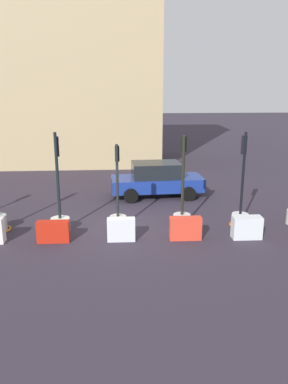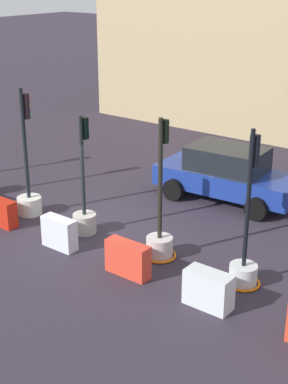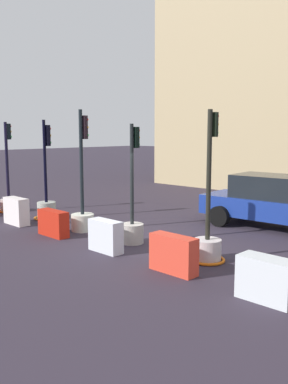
{
  "view_description": "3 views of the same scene",
  "coord_description": "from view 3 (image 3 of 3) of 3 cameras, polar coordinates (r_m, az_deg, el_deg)",
  "views": [
    {
      "loc": [
        0.02,
        -14.07,
        5.37
      ],
      "look_at": [
        0.92,
        -0.07,
        1.44
      ],
      "focal_mm": 36.32,
      "sensor_mm": 36.0,
      "label": 1
    },
    {
      "loc": [
        9.83,
        -10.56,
        6.77
      ],
      "look_at": [
        1.47,
        0.48,
        1.35
      ],
      "focal_mm": 53.78,
      "sensor_mm": 36.0,
      "label": 2
    },
    {
      "loc": [
        7.91,
        -8.07,
        3.05
      ],
      "look_at": [
        0.04,
        0.18,
        1.4
      ],
      "focal_mm": 38.94,
      "sensor_mm": 36.0,
      "label": 3
    }
  ],
  "objects": [
    {
      "name": "construction_barrier_1",
      "position": [
        14.48,
        -17.09,
        -2.52
      ],
      "size": [
        1.04,
        0.4,
        0.89
      ],
      "color": "silver",
      "rests_on": "ground_plane"
    },
    {
      "name": "construction_barrier_4",
      "position": [
        9.18,
        4.05,
        -8.48
      ],
      "size": [
        1.13,
        0.38,
        0.83
      ],
      "color": "red",
      "rests_on": "ground_plane"
    },
    {
      "name": "traffic_light_0",
      "position": [
        16.91,
        -18.04,
        -0.5
      ],
      "size": [
        0.86,
        0.86,
        3.43
      ],
      "color": "#BCAEAA",
      "rests_on": "ground_plane"
    },
    {
      "name": "traffic_light_1",
      "position": [
        15.12,
        -13.19,
        -1.41
      ],
      "size": [
        0.91,
        0.91,
        3.47
      ],
      "color": "#ABB0A6",
      "rests_on": "ground_plane"
    },
    {
      "name": "construction_barrier_3",
      "position": [
        10.75,
        -5.28,
        -6.03
      ],
      "size": [
        0.98,
        0.37,
        0.82
      ],
      "color": "silver",
      "rests_on": "ground_plane"
    },
    {
      "name": "construction_barrier_2",
      "position": [
        12.61,
        -12.32,
        -4.2
      ],
      "size": [
        1.12,
        0.37,
        0.76
      ],
      "color": "red",
      "rests_on": "ground_plane"
    },
    {
      "name": "construction_barrier_5",
      "position": [
        8.01,
        16.44,
        -11.41
      ],
      "size": [
        1.04,
        0.49,
        0.81
      ],
      "color": "silver",
      "rests_on": "ground_plane"
    },
    {
      "name": "ground_plane",
      "position": [
        11.7,
        -0.78,
        -6.9
      ],
      "size": [
        120.0,
        120.0,
        0.0
      ],
      "primitive_type": "plane",
      "color": "#2F2834"
    },
    {
      "name": "car_blue_estate",
      "position": [
        13.94,
        17.14,
        -1.24
      ],
      "size": [
        4.54,
        2.35,
        1.69
      ],
      "color": "navy",
      "rests_on": "ground_plane"
    },
    {
      "name": "building_main_facade",
      "position": [
        24.85,
        17.52,
        17.97
      ],
      "size": [
        12.19,
        6.77,
        14.81
      ],
      "color": "tan",
      "rests_on": "ground_plane"
    },
    {
      "name": "traffic_light_2",
      "position": [
        13.06,
        -8.4,
        -2.47
      ],
      "size": [
        0.71,
        0.71,
        3.72
      ],
      "color": "silver",
      "rests_on": "ground_plane"
    },
    {
      "name": "traffic_light_3",
      "position": [
        11.5,
        -1.61,
        -4.03
      ],
      "size": [
        0.63,
        0.63,
        3.27
      ],
      "color": "#B5ADA4",
      "rests_on": "ground_plane"
    },
    {
      "name": "traffic_light_4",
      "position": [
        10.02,
        8.71,
        -6.18
      ],
      "size": [
        0.86,
        0.86,
        3.56
      ],
      "color": "beige",
      "rests_on": "ground_plane"
    }
  ]
}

